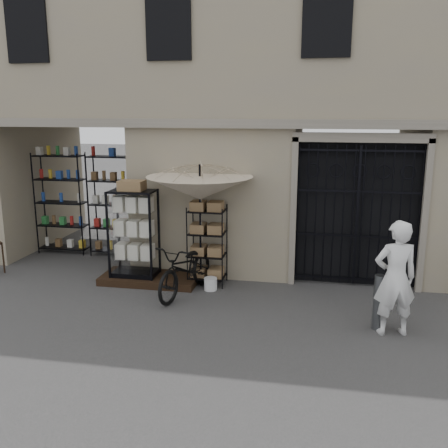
% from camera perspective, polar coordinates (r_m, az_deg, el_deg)
% --- Properties ---
extents(ground, '(80.00, 80.00, 0.00)m').
position_cam_1_polar(ground, '(8.68, 3.54, -11.03)').
color(ground, black).
rests_on(ground, ground).
extents(main_building, '(14.00, 4.00, 9.00)m').
position_cam_1_polar(main_building, '(11.94, 6.40, 17.62)').
color(main_building, gray).
rests_on(main_building, ground).
extents(shop_recess, '(3.00, 1.70, 3.00)m').
position_cam_1_polar(shop_recess, '(12.15, -16.16, 2.90)').
color(shop_recess, black).
rests_on(shop_recess, ground).
extents(shop_shelving, '(2.70, 0.50, 2.50)m').
position_cam_1_polar(shop_shelving, '(12.65, -15.28, 2.19)').
color(shop_shelving, black).
rests_on(shop_shelving, ground).
extents(iron_gate, '(2.50, 0.21, 3.00)m').
position_cam_1_polar(iron_gate, '(10.37, 14.91, 1.29)').
color(iron_gate, black).
rests_on(iron_gate, ground).
extents(step_platform, '(2.00, 0.90, 0.15)m').
position_cam_1_polar(step_platform, '(10.58, -8.45, -6.19)').
color(step_platform, black).
rests_on(step_platform, ground).
extents(display_cabinet, '(1.04, 0.85, 1.94)m').
position_cam_1_polar(display_cabinet, '(10.38, -10.24, -1.57)').
color(display_cabinet, black).
rests_on(display_cabinet, step_platform).
extents(wire_rack, '(0.87, 0.77, 1.64)m').
position_cam_1_polar(wire_rack, '(10.17, -1.92, -2.55)').
color(wire_rack, black).
rests_on(wire_rack, ground).
extents(market_umbrella, '(2.20, 2.23, 2.98)m').
position_cam_1_polar(market_umbrella, '(9.78, -2.79, 4.86)').
color(market_umbrella, black).
rests_on(market_umbrella, ground).
extents(white_bucket, '(0.29, 0.29, 0.25)m').
position_cam_1_polar(white_bucket, '(10.02, -1.55, -6.85)').
color(white_bucket, silver).
rests_on(white_bucket, ground).
extents(bicycle, '(0.91, 1.17, 1.97)m').
position_cam_1_polar(bicycle, '(9.90, -4.29, -7.91)').
color(bicycle, black).
rests_on(bicycle, ground).
extents(steel_bollard, '(0.21, 0.21, 0.93)m').
position_cam_1_polar(steel_bollard, '(8.59, 17.22, -8.54)').
color(steel_bollard, '#505356').
rests_on(steel_bollard, ground).
extents(shopkeeper, '(1.11, 1.98, 0.45)m').
position_cam_1_polar(shopkeeper, '(8.67, 18.51, -11.75)').
color(shopkeeper, silver).
rests_on(shopkeeper, ground).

